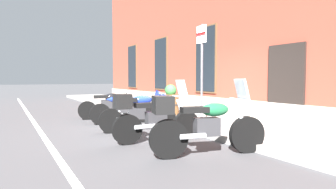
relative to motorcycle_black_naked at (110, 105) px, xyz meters
name	(u,v)px	position (x,y,z in m)	size (l,w,h in m)	color
ground_plane	(171,128)	(2.63, 0.86, -0.47)	(140.00, 140.00, 0.00)	#38383A
sidewalk	(208,122)	(2.63, 2.16, -0.40)	(30.16, 2.60, 0.15)	gray
lane_stripe	(47,141)	(2.63, -2.34, -0.47)	(30.16, 0.12, 0.01)	silver
motorcycle_black_naked	(110,105)	(0.00, 0.00, 0.00)	(0.67, 2.07, 0.94)	black
motorcycle_grey_naked	(124,108)	(1.21, 0.02, 0.01)	(0.67, 1.99, 0.96)	black
motorcycle_blue_sport	(142,109)	(2.65, -0.06, 0.11)	(0.72, 2.01, 1.07)	black
motorcycle_silver_touring	(153,116)	(3.87, -0.35, 0.09)	(0.62, 2.03, 1.34)	black
motorcycle_green_touring	(204,124)	(5.29, -0.11, 0.09)	(0.90, 2.12, 1.37)	black
parking_sign	(202,61)	(3.48, 1.24, 1.35)	(0.36, 0.07, 2.59)	#4C4C51
barrel_planter	(171,101)	(1.06, 1.79, 0.13)	(0.59, 0.59, 1.02)	brown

